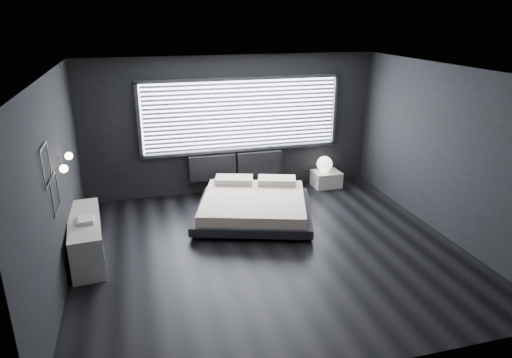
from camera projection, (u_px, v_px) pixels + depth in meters
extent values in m
plane|color=black|center=(270.00, 249.00, 7.29)|extent=(6.00, 6.00, 0.00)
plane|color=white|center=(272.00, 71.00, 6.34)|extent=(6.00, 6.00, 0.00)
cube|color=black|center=(232.00, 125.00, 9.31)|extent=(6.00, 0.04, 2.80)
cube|color=black|center=(355.00, 255.00, 4.32)|extent=(6.00, 0.04, 2.80)
cube|color=black|center=(56.00, 185.00, 6.08)|extent=(0.04, 5.50, 2.80)
cube|color=black|center=(444.00, 151.00, 7.55)|extent=(0.04, 5.50, 2.80)
cube|color=white|center=(241.00, 115.00, 9.27)|extent=(4.00, 0.02, 1.38)
cube|color=#47474C|center=(138.00, 121.00, 8.74)|extent=(0.06, 0.08, 1.48)
cube|color=#47474C|center=(334.00, 110.00, 9.74)|extent=(0.06, 0.08, 1.48)
cube|color=#47474C|center=(241.00, 79.00, 8.99)|extent=(4.14, 0.08, 0.06)
cube|color=#47474C|center=(242.00, 150.00, 9.49)|extent=(4.14, 0.08, 0.06)
cube|color=silver|center=(242.00, 116.00, 9.22)|extent=(3.94, 0.03, 1.32)
cube|color=black|center=(213.00, 167.00, 9.39)|extent=(0.96, 0.16, 0.52)
cube|color=black|center=(259.00, 163.00, 9.63)|extent=(0.96, 0.16, 0.52)
cylinder|color=silver|center=(58.00, 169.00, 6.07)|extent=(0.10, 0.02, 0.02)
sphere|color=#FFE5B7|center=(64.00, 169.00, 6.09)|extent=(0.11, 0.11, 0.11)
cylinder|color=silver|center=(64.00, 156.00, 6.61)|extent=(0.10, 0.02, 0.02)
sphere|color=#FFE5B7|center=(69.00, 156.00, 6.63)|extent=(0.11, 0.11, 0.11)
cube|color=#47474C|center=(43.00, 146.00, 5.36)|extent=(0.01, 0.46, 0.02)
cube|color=#47474C|center=(49.00, 183.00, 5.51)|extent=(0.01, 0.46, 0.02)
cube|color=#47474C|center=(49.00, 159.00, 5.64)|extent=(0.01, 0.02, 0.46)
cube|color=#47474C|center=(43.00, 171.00, 5.23)|extent=(0.01, 0.02, 0.46)
cube|color=#47474C|center=(52.00, 177.00, 5.74)|extent=(0.01, 0.46, 0.02)
cube|color=#47474C|center=(58.00, 211.00, 5.90)|extent=(0.01, 0.46, 0.02)
cube|color=#47474C|center=(57.00, 188.00, 6.03)|extent=(0.01, 0.02, 0.46)
cube|color=#47474C|center=(52.00, 201.00, 5.61)|extent=(0.01, 0.02, 0.46)
cube|color=black|center=(199.00, 235.00, 7.70)|extent=(0.14, 0.14, 0.07)
cube|color=black|center=(304.00, 237.00, 7.62)|extent=(0.14, 0.14, 0.07)
cube|color=black|center=(212.00, 199.00, 9.19)|extent=(0.14, 0.14, 0.07)
cube|color=black|center=(300.00, 200.00, 9.12)|extent=(0.14, 0.14, 0.07)
cube|color=black|center=(254.00, 210.00, 8.37)|extent=(2.56, 2.49, 0.15)
cube|color=beige|center=(254.00, 202.00, 8.31)|extent=(2.30, 2.30, 0.19)
cube|color=#C1B59F|center=(234.00, 180.00, 8.96)|extent=(0.81, 0.60, 0.12)
cube|color=#C1B59F|center=(277.00, 181.00, 8.93)|extent=(0.81, 0.60, 0.12)
cube|color=beige|center=(326.00, 179.00, 9.91)|extent=(0.58, 0.49, 0.33)
sphere|color=white|center=(325.00, 164.00, 9.82)|extent=(0.33, 0.33, 0.33)
cube|color=beige|center=(86.00, 238.00, 6.96)|extent=(0.59, 1.66, 0.65)
cube|color=#47474C|center=(102.00, 236.00, 7.04)|extent=(0.15, 1.60, 0.63)
cube|color=silver|center=(85.00, 220.00, 6.75)|extent=(0.27, 0.34, 0.04)
cube|color=silver|center=(85.00, 219.00, 6.72)|extent=(0.25, 0.31, 0.03)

